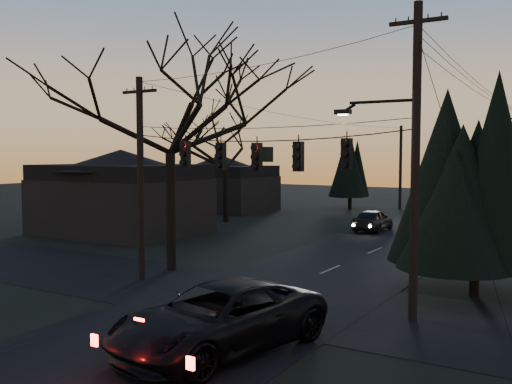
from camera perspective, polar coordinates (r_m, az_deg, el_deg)
The scene contains 15 objects.
main_road at distance 30.23m, azimuth 10.52°, elevation -6.34°, with size 8.00×120.00×0.02m, color black.
cross_road at distance 21.38m, azimuth 0.80°, elevation -10.56°, with size 60.00×7.00×0.02m, color black.
utility_pole_right at distance 19.28m, azimuth 15.37°, elevation -12.33°, with size 5.00×0.30×10.00m, color black, non-canonical shape.
utility_pole_left at distance 24.88m, azimuth -11.33°, elevation -8.58°, with size 1.80×0.30×8.50m, color black, non-canonical shape.
utility_pole_far_l at distance 56.57m, azimuth 14.18°, elevation -1.66°, with size 0.30×0.30×8.00m, color black, non-canonical shape.
span_signal_assembly at distance 20.83m, azimuth 0.24°, elevation 3.69°, with size 11.50×0.44×1.56m.
bare_tree_left at distance 26.25m, azimuth -8.61°, elevation 8.57°, with size 8.72×8.72×10.73m.
evergreen_right at distance 22.56m, azimuth 21.22°, elevation 1.27°, with size 4.78×4.78×7.63m.
bare_tree_dist at distance 44.32m, azimuth -3.05°, elevation 4.50°, with size 7.57×7.57×8.34m.
evergreen_dist at distance 55.36m, azimuth 9.40°, elevation 2.32°, with size 3.48×3.48×6.60m.
house_left_near at distance 39.21m, azimuth -13.34°, elevation 0.06°, with size 10.00×8.00×5.60m.
house_left_far at distance 53.48m, azimuth -3.54°, elevation 0.93°, with size 9.00×7.00×5.20m.
suv_near at distance 15.76m, azimuth -3.69°, elevation -12.50°, with size 2.96×6.43×1.79m, color black.
sedan_oncoming_a at distance 40.02m, azimuth 11.61°, elevation -2.78°, with size 1.77×4.41×1.50m, color black.
sedan_oncoming_b at distance 46.73m, azimuth 17.14°, elevation -2.02°, with size 1.43×4.11×1.35m, color black.
Camera 1 is at (10.50, -7.84, 5.33)m, focal length 40.00 mm.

